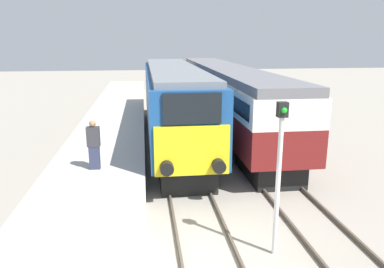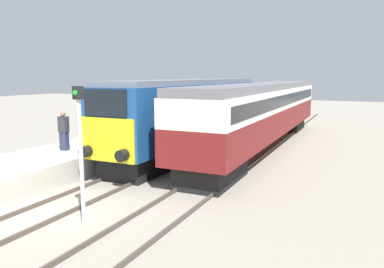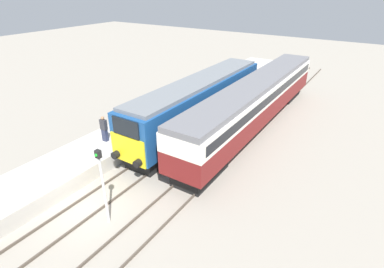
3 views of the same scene
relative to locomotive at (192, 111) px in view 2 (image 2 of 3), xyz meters
name	(u,v)px [view 2 (image 2 of 3)]	position (x,y,z in m)	size (l,w,h in m)	color
ground_plane	(43,214)	(0.00, -10.94, -2.27)	(120.00, 120.00, 0.00)	gray
platform_left	(113,147)	(-3.30, -2.94, -1.80)	(3.50, 50.00, 0.94)	#B7B2A8
rails_near_track	(134,174)	(0.00, -5.94, -2.20)	(1.51, 60.00, 0.14)	#4C4238
rails_far_track	(207,184)	(3.40, -5.94, -2.20)	(1.50, 60.00, 0.14)	#4C4238
locomotive	(192,111)	(0.00, 0.00, 0.00)	(2.70, 15.87, 4.03)	black
passenger_carriage	(264,108)	(3.40, 2.75, 0.07)	(2.75, 20.69, 3.81)	black
person_on_platform	(64,131)	(-3.29, -6.49, -0.46)	(0.44, 0.26, 1.74)	#2D334C
signal_post	(80,144)	(1.70, -11.06, 0.08)	(0.24, 0.28, 3.96)	silver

